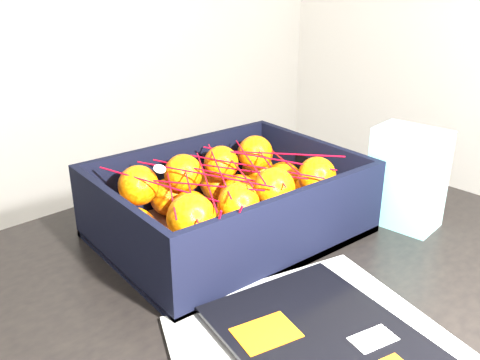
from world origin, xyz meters
TOP-DOWN VIEW (x-y plane):
  - table at (0.05, 0.18)m, footprint 1.26×0.89m
  - magazine_stack at (0.06, 0.01)m, footprint 0.40×0.34m
  - produce_crate at (0.16, 0.31)m, footprint 0.42×0.31m
  - clementine_heap at (0.16, 0.31)m, footprint 0.40×0.29m
  - mesh_net at (0.15, 0.30)m, footprint 0.34×0.28m
  - retail_carton at (0.43, 0.15)m, footprint 0.10×0.13m

SIDE VIEW (x-z plane):
  - table at x=0.05m, z-range 0.28..1.03m
  - magazine_stack at x=0.06m, z-range 0.75..0.77m
  - produce_crate at x=0.16m, z-range 0.73..0.86m
  - clementine_heap at x=0.16m, z-range 0.75..0.87m
  - retail_carton at x=0.43m, z-range 0.75..0.92m
  - mesh_net at x=0.15m, z-range 0.82..0.91m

